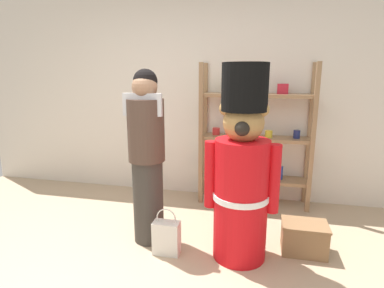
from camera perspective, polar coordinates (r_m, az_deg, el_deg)
back_wall at (r=4.12m, az=1.38°, el=8.52°), size 6.40×0.12×2.60m
merchandise_shelf at (r=3.88m, az=11.33°, el=1.53°), size 1.34×0.35×1.73m
teddy_bear_guard at (r=2.69m, az=9.06°, el=-5.33°), size 0.64×0.48×1.69m
person_shopper at (r=2.94m, az=-8.26°, el=-1.93°), size 0.36×0.34×1.65m
shopping_bag at (r=2.95m, az=-4.69°, el=-16.60°), size 0.24×0.13×0.44m
display_crate at (r=3.14m, az=19.79°, el=-15.80°), size 0.41×0.29×0.28m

